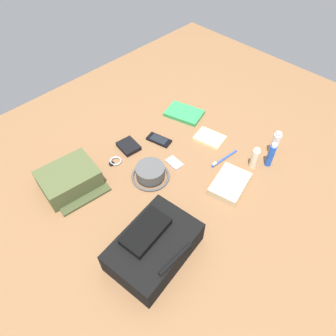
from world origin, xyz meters
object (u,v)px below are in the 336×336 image
Objects in this scene: paperback_novel at (184,113)px; toothpaste_tube at (275,144)px; wristwatch at (115,161)px; folded_towel at (230,184)px; lotion_bottle at (255,158)px; notepad at (210,138)px; cell_phone at (159,140)px; toiletry_pouch at (70,179)px; backpack at (154,246)px; deodorant_spray at (271,155)px; toothbrush at (223,159)px; bucket_hat at (150,173)px; media_player at (174,163)px; wallet at (129,146)px.

toothpaste_tube is at bearing 99.37° from paperback_novel.
wristwatch is 0.58m from folded_towel.
lotion_bottle reaches higher than wristwatch.
notepad reaches higher than wristwatch.
lotion_bottle reaches higher than cell_phone.
toiletry_pouch is 3.91× the size of wristwatch.
backpack is 0.54m from wristwatch.
deodorant_spray is 0.26m from folded_towel.
cell_phone is at bearing -62.74° from deodorant_spray.
toiletry_pouch is 0.51m from cell_phone.
toothpaste_tube is 1.02× the size of cell_phone.
cell_phone is 0.81× the size of toothbrush.
lotion_bottle is at bearing -8.77° from toothpaste_tube.
bucket_hat is 1.51× the size of lotion_bottle.
folded_towel is at bearing -1.72° from lotion_bottle.
toothpaste_tube is at bearing 104.12° from notepad.
notepad is (-0.40, 0.04, -0.02)m from bucket_hat.
bucket_hat is at bearing 36.16° from cell_phone.
bucket_hat is (-0.30, 0.23, -0.02)m from toiletry_pouch.
media_player is (-0.14, 0.02, -0.02)m from bucket_hat.
toiletry_pouch is at bearing -2.15° from paperback_novel.
toothpaste_tube is (-0.84, 0.56, 0.02)m from toiletry_pouch.
toiletry_pouch is 1.90× the size of toothpaste_tube.
wallet is (-0.35, 0.00, -0.04)m from toiletry_pouch.
wristwatch is 0.55m from toothbrush.
backpack is 5.31× the size of wristwatch.
toiletry_pouch is at bearing -33.66° from toothpaste_tube.
bucket_hat is 1.27× the size of toothpaste_tube.
media_player is (0.06, 0.17, -0.00)m from cell_phone.
media_player is at bearing 34.99° from paperback_novel.
toiletry_pouch is 0.37m from bucket_hat.
lotion_bottle is at bearing 113.31° from cell_phone.
wallet is (0.28, -0.41, 0.01)m from toothbrush.
bucket_hat is at bearing 106.67° from wristwatch.
folded_towel is at bearing 105.41° from media_player.
toothbrush is (0.13, 0.38, -0.00)m from paperback_novel.
notepad is (-0.20, 0.19, 0.00)m from cell_phone.
bucket_hat reaches higher than cell_phone.
toiletry_pouch is 1.85× the size of notepad.
paperback_novel is 0.56m from folded_towel.
cell_phone is at bearing -66.69° from lotion_bottle.
notepad is (-0.00, -0.28, -0.05)m from lotion_bottle.
notepad is at bearing 150.66° from wallet.
lotion_bottle is at bearing 130.47° from wallet.
deodorant_spray reaches higher than bucket_hat.
cell_phone is 1.61× the size of media_player.
backpack reaches higher than notepad.
wallet reaches higher than notepad.
toothbrush reaches higher than media_player.
notepad is 0.33m from folded_towel.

